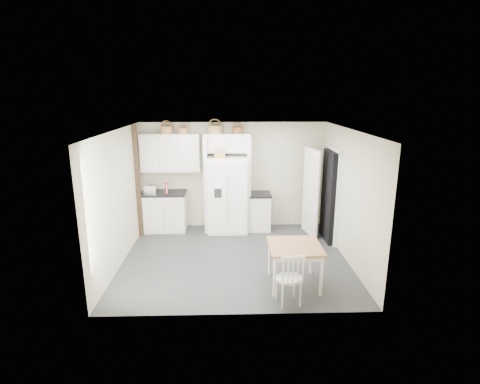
{
  "coord_description": "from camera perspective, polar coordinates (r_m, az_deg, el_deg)",
  "views": [
    {
      "loc": [
        -0.11,
        -7.04,
        3.28
      ],
      "look_at": [
        0.11,
        0.4,
        1.3
      ],
      "focal_mm": 28.0,
      "sensor_mm": 36.0,
      "label": 1
    }
  ],
  "objects": [
    {
      "name": "bridge_cabinet",
      "position": [
        8.95,
        -1.99,
        7.48
      ],
      "size": [
        1.12,
        0.34,
        0.45
      ],
      "primitive_type": "cube",
      "color": "white",
      "rests_on": "wall_back"
    },
    {
      "name": "wall_left",
      "position": [
        7.62,
        -17.97,
        -0.89
      ],
      "size": [
        0.0,
        4.0,
        4.0
      ],
      "primitive_type": "plane",
      "rotation": [
        1.57,
        0.0,
        1.57
      ],
      "color": "#BEB59B",
      "rests_on": "floor"
    },
    {
      "name": "base_cab_right",
      "position": [
        9.22,
        3.0,
        -3.07
      ],
      "size": [
        0.5,
        0.59,
        0.87
      ],
      "primitive_type": "cube",
      "color": "white",
      "rests_on": "floor"
    },
    {
      "name": "wall_back",
      "position": [
        9.26,
        -1.01,
        2.56
      ],
      "size": [
        4.5,
        0.0,
        4.5
      ],
      "primitive_type": "plane",
      "rotation": [
        1.57,
        0.0,
        0.0
      ],
      "color": "#BEB59B",
      "rests_on": "floor"
    },
    {
      "name": "door_slab",
      "position": [
        8.88,
        10.75,
        -0.06
      ],
      "size": [
        0.21,
        0.79,
        2.05
      ],
      "primitive_type": "cube",
      "rotation": [
        0.0,
        0.0,
        -1.36
      ],
      "color": "white",
      "rests_on": "floor"
    },
    {
      "name": "upper_cabinet",
      "position": [
        9.09,
        -10.56,
        5.92
      ],
      "size": [
        1.4,
        0.34,
        0.9
      ],
      "primitive_type": "cube",
      "color": "white",
      "rests_on": "wall_back"
    },
    {
      "name": "basket_bridge_a",
      "position": [
        8.92,
        -3.86,
        9.5
      ],
      "size": [
        0.33,
        0.33,
        0.19
      ],
      "primitive_type": "cylinder",
      "color": "olive",
      "rests_on": "bridge_cabinet"
    },
    {
      "name": "windsor_chair",
      "position": [
        6.12,
        7.45,
        -12.91
      ],
      "size": [
        0.49,
        0.46,
        0.87
      ],
      "primitive_type": "cube",
      "rotation": [
        0.0,
        0.0,
        0.18
      ],
      "color": "white",
      "rests_on": "floor"
    },
    {
      "name": "basket_fridge_a",
      "position": [
        8.69,
        -3.12,
        5.64
      ],
      "size": [
        0.26,
        0.26,
        0.14
      ],
      "primitive_type": "cylinder",
      "color": "olive",
      "rests_on": "refrigerator"
    },
    {
      "name": "counter_left",
      "position": [
        9.18,
        -11.45,
        -0.14
      ],
      "size": [
        1.04,
        0.67,
        0.04
      ],
      "primitive_type": "cube",
      "color": "black",
      "rests_on": "base_cab_left"
    },
    {
      "name": "toaster",
      "position": [
        9.13,
        -13.53,
        0.42
      ],
      "size": [
        0.28,
        0.17,
        0.19
      ],
      "primitive_type": "cube",
      "rotation": [
        0.0,
        0.0,
        0.02
      ],
      "color": "silver",
      "rests_on": "counter_left"
    },
    {
      "name": "fridge_panel_left",
      "position": [
        9.02,
        -5.18,
        1.18
      ],
      "size": [
        0.08,
        0.6,
        2.3
      ],
      "primitive_type": "cube",
      "color": "white",
      "rests_on": "floor"
    },
    {
      "name": "fridge_panel_right",
      "position": [
        9.01,
        1.31,
        1.23
      ],
      "size": [
        0.08,
        0.6,
        2.3
      ],
      "primitive_type": "cube",
      "color": "white",
      "rests_on": "floor"
    },
    {
      "name": "refrigerator",
      "position": [
        8.99,
        -1.92,
        -0.41
      ],
      "size": [
        0.94,
        0.75,
        1.81
      ],
      "primitive_type": "cube",
      "color": "white",
      "rests_on": "floor"
    },
    {
      "name": "trim_post",
      "position": [
        8.87,
        -15.31,
        1.48
      ],
      "size": [
        0.09,
        0.09,
        2.6
      ],
      "primitive_type": "cube",
      "color": "#362516",
      "rests_on": "floor"
    },
    {
      "name": "basket_upper_c",
      "position": [
        8.98,
        -8.68,
        9.22
      ],
      "size": [
        0.23,
        0.23,
        0.13
      ],
      "primitive_type": "cylinder",
      "color": "olive",
      "rests_on": "upper_cabinet"
    },
    {
      "name": "doorway_void",
      "position": [
        8.66,
        13.54,
        -0.62
      ],
      "size": [
        0.18,
        0.85,
        2.05
      ],
      "primitive_type": "cube",
      "color": "black",
      "rests_on": "floor"
    },
    {
      "name": "floor",
      "position": [
        7.77,
        -0.76,
        -10.06
      ],
      "size": [
        4.5,
        4.5,
        0.0
      ],
      "primitive_type": "plane",
      "color": "#262628",
      "rests_on": "ground"
    },
    {
      "name": "basket_bridge_b",
      "position": [
        8.92,
        -0.38,
        9.4
      ],
      "size": [
        0.26,
        0.26,
        0.15
      ],
      "primitive_type": "cylinder",
      "color": "brown",
      "rests_on": "bridge_cabinet"
    },
    {
      "name": "ceiling",
      "position": [
        7.08,
        -0.84,
        9.39
      ],
      "size": [
        4.5,
        4.5,
        0.0
      ],
      "primitive_type": "plane",
      "color": "white",
      "rests_on": "wall_back"
    },
    {
      "name": "basket_upper_b",
      "position": [
        9.03,
        -11.16,
        9.27
      ],
      "size": [
        0.29,
        0.29,
        0.17
      ],
      "primitive_type": "cylinder",
      "color": "olive",
      "rests_on": "upper_cabinet"
    },
    {
      "name": "counter_right",
      "position": [
        9.09,
        3.04,
        -0.34
      ],
      "size": [
        0.53,
        0.63,
        0.04
      ],
      "primitive_type": "cube",
      "color": "black",
      "rests_on": "base_cab_right"
    },
    {
      "name": "cookbook_cream",
      "position": [
        9.06,
        -11.14,
        0.55
      ],
      "size": [
        0.05,
        0.15,
        0.23
      ],
      "primitive_type": "cube",
      "rotation": [
        0.0,
        0.0,
        0.15
      ],
      "color": "beige",
      "rests_on": "counter_left"
    },
    {
      "name": "base_cab_left",
      "position": [
        9.32,
        -11.3,
        -3.0
      ],
      "size": [
        1.0,
        0.63,
        0.92
      ],
      "primitive_type": "cube",
      "color": "white",
      "rests_on": "floor"
    },
    {
      "name": "dining_table",
      "position": [
        6.7,
        8.25,
        -10.96
      ],
      "size": [
        0.89,
        0.89,
        0.74
      ],
      "primitive_type": "cube",
      "rotation": [
        0.0,
        0.0,
        -0.0
      ],
      "color": "brown",
      "rests_on": "floor"
    },
    {
      "name": "wall_right",
      "position": [
        7.69,
        16.22,
        -0.62
      ],
      "size": [
        0.0,
        4.0,
        4.0
      ],
      "primitive_type": "plane",
      "rotation": [
        1.57,
        0.0,
        -1.57
      ],
      "color": "#BEB59B",
      "rests_on": "floor"
    },
    {
      "name": "cookbook_red",
      "position": [
        9.06,
        -11.16,
        0.6
      ],
      "size": [
        0.04,
        0.16,
        0.24
      ],
      "primitive_type": "cube",
      "rotation": [
        0.0,
        0.0,
        -0.05
      ],
      "color": "maroon",
      "rests_on": "counter_left"
    }
  ]
}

